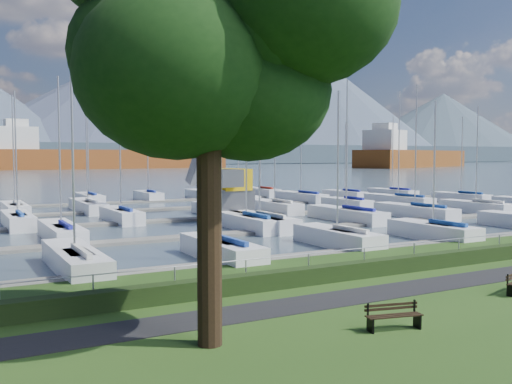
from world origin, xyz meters
TOP-DOWN VIEW (x-y plane):
  - path at (0.00, -3.00)m, footprint 160.00×2.00m
  - hedge at (0.00, -0.40)m, footprint 80.00×0.70m
  - fence at (0.00, 0.00)m, footprint 80.00×0.04m
  - docks at (0.00, 26.00)m, footprint 90.00×41.60m
  - bench_left at (-5.44, -6.81)m, footprint 1.85×0.82m
  - tree at (-10.25, -4.40)m, footprint 8.88×8.61m
  - crane at (4.14, 24.78)m, footprint 6.02×13.23m
  - cargo_ship_mid at (37.74, 217.86)m, footprint 102.31×23.16m
  - cargo_ship_east at (171.21, 178.02)m, footprint 80.33×44.29m
  - sailboat_fleet at (-3.29, 28.64)m, footprint 76.04×49.46m

SIDE VIEW (x-z plane):
  - docks at x=0.00m, z-range -0.34..-0.09m
  - path at x=0.00m, z-range -0.01..0.03m
  - hedge at x=0.00m, z-range 0.00..0.70m
  - bench_left at x=-5.44m, z-range -0.01..0.84m
  - fence at x=0.00m, z-range 1.18..1.22m
  - cargo_ship_mid at x=37.74m, z-range -7.23..14.27m
  - cargo_ship_east at x=171.21m, z-range -6.98..14.52m
  - crane at x=4.14m, z-range -5.85..16.50m
  - sailboat_fleet at x=-3.29m, z-range -1.32..12.04m
  - tree at x=-10.25m, z-range 2.04..15.62m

